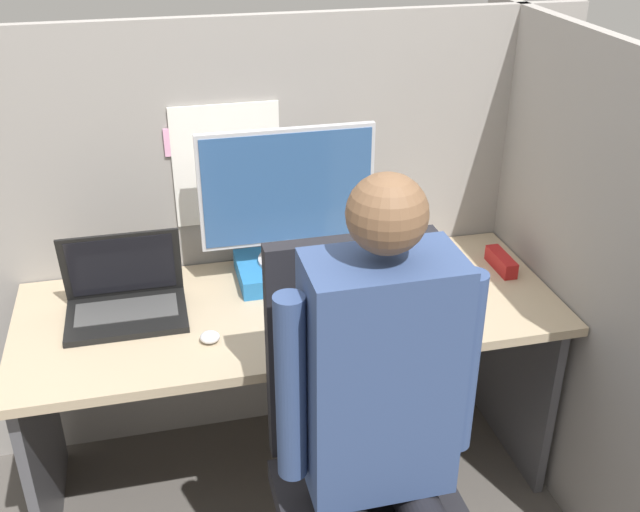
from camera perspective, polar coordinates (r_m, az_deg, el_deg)
cubicle_panel_back at (r=2.61m, az=-3.86°, el=1.36°), size 2.17×0.05×1.52m
cubicle_panel_right at (r=2.53m, az=17.46°, el=-0.90°), size 0.04×1.30×1.52m
desk at (r=2.42m, az=-2.21°, el=-6.93°), size 1.67×0.66×0.70m
paper_box at (r=2.47m, az=-2.35°, el=-0.98°), size 0.34×0.25×0.06m
monitor at (r=2.36m, az=-2.49°, el=4.76°), size 0.56×0.20×0.45m
laptop at (r=2.33m, az=-14.61°, el=-3.25°), size 0.36×0.24×0.25m
mouse at (r=2.18m, az=-8.39°, el=-6.13°), size 0.06×0.06×0.03m
stapler at (r=2.59m, az=13.64°, el=-0.43°), size 0.05×0.16×0.05m
carrot_toy at (r=2.12m, az=-1.11°, el=-6.58°), size 0.04×0.14×0.04m
office_chair at (r=2.01m, az=3.24°, el=-14.71°), size 0.52×0.56×1.12m
person at (r=1.74m, az=4.92°, el=-12.57°), size 0.48×0.41×1.38m
coffee_mug at (r=2.53m, az=6.33°, el=-0.14°), size 0.09×0.09×0.09m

